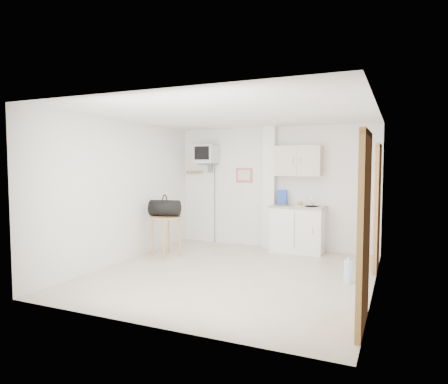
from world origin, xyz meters
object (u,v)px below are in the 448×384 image
at_px(crt_television, 206,155).
at_px(water_bottle, 348,272).
at_px(round_table, 166,223).
at_px(duffel_bag, 165,208).

height_order(crt_television, water_bottle, crt_television).
xyz_separation_m(crt_television, water_bottle, (3.20, -1.79, -1.76)).
bearing_deg(round_table, duffel_bag, 139.44).
relative_size(round_table, water_bottle, 1.99).
height_order(duffel_bag, water_bottle, duffel_bag).
distance_m(duffel_bag, water_bottle, 3.50).
bearing_deg(duffel_bag, water_bottle, -18.34).
height_order(crt_television, duffel_bag, crt_television).
bearing_deg(round_table, water_bottle, -6.58).
relative_size(crt_television, round_table, 2.85).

